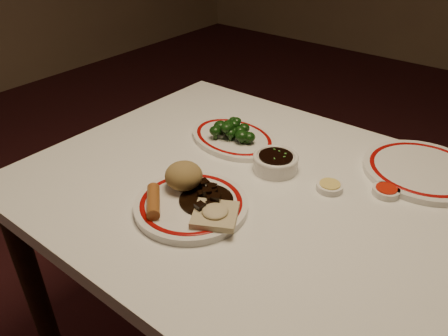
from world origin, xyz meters
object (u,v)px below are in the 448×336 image
dining_table (265,219)px  main_plate (191,205)px  rice_mound (184,176)px  stirfry_heap (207,196)px  spring_roll (153,201)px  fried_wonton (215,214)px  broccoli_plate (233,138)px  broccoli_pile (233,129)px  soy_bowl (275,163)px

dining_table → main_plate: main_plate is taller
rice_mound → stirfry_heap: (0.08, -0.01, -0.02)m
spring_roll → stirfry_heap: stirfry_heap is taller
spring_roll → fried_wonton: spring_roll is taller
broccoli_plate → rice_mound: bearing=-76.7°
main_plate → broccoli_pile: broccoli_pile is taller
rice_mound → stirfry_heap: bearing=-4.3°
stirfry_heap → soy_bowl: 0.23m
main_plate → rice_mound: rice_mound is taller
stirfry_heap → soy_bowl: size_ratio=1.08×
spring_roll → rice_mound: bearing=42.8°
fried_wonton → broccoli_pile: (-0.19, 0.32, 0.01)m
dining_table → broccoli_plate: bearing=145.9°
stirfry_heap → broccoli_pile: broccoli_pile is taller
broccoli_pile → main_plate: bearing=-69.3°
soy_bowl → spring_roll: bearing=-109.6°
stirfry_heap → main_plate: bearing=-128.1°
dining_table → rice_mound: 0.25m
stirfry_heap → broccoli_pile: size_ratio=0.91×
stirfry_heap → soy_bowl: stirfry_heap is taller
broccoli_plate → soy_bowl: size_ratio=2.73×
main_plate → fried_wonton: size_ratio=2.26×
main_plate → broccoli_pile: bearing=110.7°
dining_table → stirfry_heap: stirfry_heap is taller
rice_mound → spring_roll: 0.10m
broccoli_plate → fried_wonton: bearing=-58.7°
broccoli_plate → main_plate: bearing=-69.3°
main_plate → spring_roll: bearing=-131.3°
main_plate → soy_bowl: bearing=77.0°
soy_bowl → broccoli_pile: bearing=164.3°
broccoli_plate → soy_bowl: 0.19m
fried_wonton → soy_bowl: 0.27m
broccoli_plate → broccoli_pile: broccoli_pile is taller
dining_table → rice_mound: (-0.15, -0.14, 0.14)m
stirfry_heap → broccoli_plate: stirfry_heap is taller
main_plate → stirfry_heap: bearing=51.9°
main_plate → broccoli_plate: 0.34m
dining_table → broccoli_pile: 0.29m
dining_table → spring_roll: (-0.15, -0.23, 0.12)m
fried_wonton → spring_roll: bearing=-158.2°
fried_wonton → broccoli_pile: size_ratio=0.94×
spring_roll → fried_wonton: size_ratio=0.83×
fried_wonton → soy_bowl: fried_wonton is taller
fried_wonton → broccoli_plate: bearing=121.3°
main_plate → rice_mound: bearing=146.5°
spring_roll → stirfry_heap: (0.08, 0.09, -0.00)m
dining_table → broccoli_pile: bearing=146.8°
main_plate → broccoli_pile: 0.33m
spring_roll → soy_bowl: 0.34m
broccoli_pile → soy_bowl: bearing=-15.7°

